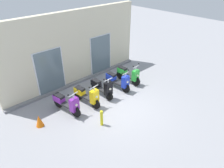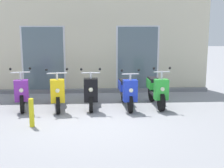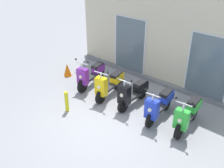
% 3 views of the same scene
% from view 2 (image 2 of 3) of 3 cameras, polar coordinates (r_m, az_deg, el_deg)
% --- Properties ---
extents(ground_plane, '(40.00, 40.00, 0.00)m').
position_cam_2_polar(ground_plane, '(8.37, -3.79, -6.51)').
color(ground_plane, '#939399').
extents(storefront_facade, '(8.20, 0.50, 3.83)m').
position_cam_2_polar(storefront_facade, '(11.39, -3.76, 7.89)').
color(storefront_facade, beige).
rests_on(storefront_facade, ground_plane).
extents(scooter_purple, '(0.65, 1.66, 1.26)m').
position_cam_2_polar(scooter_purple, '(9.78, -15.38, -1.29)').
color(scooter_purple, black).
rests_on(scooter_purple, ground_plane).
extents(scooter_yellow, '(0.61, 1.63, 1.25)m').
position_cam_2_polar(scooter_yellow, '(9.49, -9.54, -1.40)').
color(scooter_yellow, black).
rests_on(scooter_yellow, ground_plane).
extents(scooter_black, '(0.58, 1.54, 1.24)m').
position_cam_2_polar(scooter_black, '(9.48, -3.69, -1.25)').
color(scooter_black, black).
rests_on(scooter_black, ground_plane).
extents(scooter_blue, '(0.53, 1.62, 1.21)m').
position_cam_2_polar(scooter_blue, '(9.48, 2.62, -1.18)').
color(scooter_blue, black).
rests_on(scooter_blue, ground_plane).
extents(scooter_green, '(0.53, 1.60, 1.25)m').
position_cam_2_polar(scooter_green, '(9.70, 7.80, -1.04)').
color(scooter_green, black).
rests_on(scooter_green, ground_plane).
extents(curb_bollard, '(0.12, 0.12, 0.70)m').
position_cam_2_polar(curb_bollard, '(8.09, -13.88, -4.90)').
color(curb_bollard, yellow).
rests_on(curb_bollard, ground_plane).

